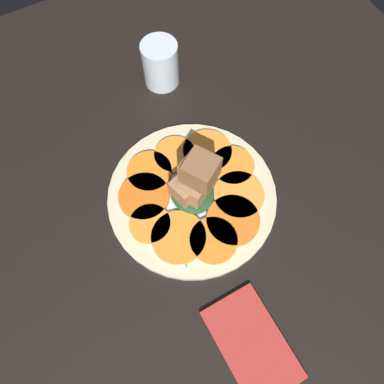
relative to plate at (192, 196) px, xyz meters
The scene contains 16 objects.
table_slab 1.52cm from the plate, ahead, with size 120.00×120.00×2.00cm, color black.
plate is the anchor object (origin of this frame).
carrot_slice_0 8.14cm from the plate, 59.13° to the left, with size 8.81×8.81×0.87cm, color orange.
carrot_slice_1 9.15cm from the plate, 97.84° to the left, with size 7.78×7.78×0.87cm, color orange.
carrot_slice_2 8.93cm from the plate, 132.51° to the left, with size 8.94×8.94×0.87cm, color orange.
carrot_slice_3 8.34cm from the plate, behind, with size 7.56×7.56×0.87cm, color orange.
carrot_slice_4 8.76cm from the plate, 148.77° to the right, with size 8.00×8.00×0.87cm, color orange.
carrot_slice_5 8.35cm from the plate, 115.36° to the right, with size 8.83×8.83×0.87cm, color orange.
carrot_slice_6 9.00cm from the plate, 80.73° to the right, with size 6.92×6.92×0.87cm, color orange.
carrot_slice_7 8.24cm from the plate, 44.79° to the right, with size 9.08×9.08×0.87cm, color orange.
carrot_slice_8 9.16cm from the plate, ahead, with size 7.90×7.90×0.87cm, color orange.
carrot_slice_9 8.50cm from the plate, 25.27° to the left, with size 9.01×9.01×0.87cm, color orange.
center_pile 5.58cm from the plate, 50.87° to the left, with size 8.25×8.20×11.16cm.
fork 8.10cm from the plate, 81.83° to the right, with size 18.84×2.61×0.40cm.
water_glass 27.20cm from the plate, 164.02° to the left, with size 7.04×7.04×9.22cm.
napkin 25.69cm from the plate, ahead, with size 15.36×9.22×0.80cm.
Camera 1 is at (23.08, -12.88, 62.45)cm, focal length 35.00 mm.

